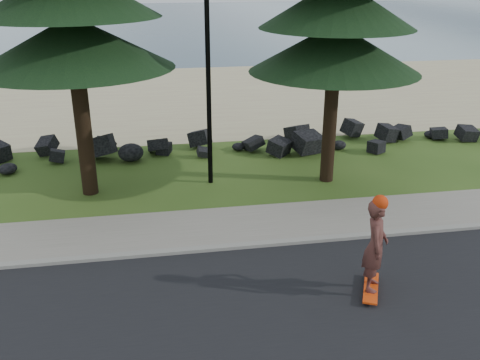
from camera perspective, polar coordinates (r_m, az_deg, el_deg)
The scene contains 9 objects.
ground at distance 13.27m, azimuth -1.53°, elevation -5.46°, with size 160.00×160.00×0.00m, color #314F18.
road at distance 9.56m, azimuth 2.53°, elevation -17.86°, with size 160.00×7.00×0.02m, color black.
kerb at distance 12.46m, azimuth -0.93°, elevation -7.15°, with size 160.00×0.20×0.10m, color gray.
sidewalk at distance 13.43m, azimuth -1.65°, elevation -4.91°, with size 160.00×2.00×0.08m, color gray.
beach_sand at distance 26.90m, azimuth -6.00°, elevation 8.89°, with size 160.00×15.00×0.01m, color tan.
ocean at distance 62.96m, azimuth -8.46°, elevation 16.40°, with size 160.00×58.00×0.01m, color #314E5E.
seawall_boulders at distance 18.38m, azimuth -4.03°, elevation 2.58°, with size 60.00×2.40×1.10m, color black, non-canonical shape.
lamp_post at distance 15.06m, azimuth -3.49°, elevation 14.46°, with size 0.25×0.14×8.14m.
skateboarder at distance 10.76m, azimuth 14.25°, elevation -6.82°, with size 0.72×1.15×2.11m.
Camera 1 is at (-1.62, -11.64, 6.17)m, focal length 40.00 mm.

